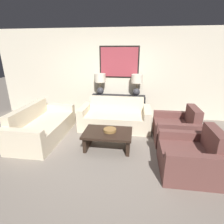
{
  "coord_description": "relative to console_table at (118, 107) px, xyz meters",
  "views": [
    {
      "loc": [
        0.53,
        -3.09,
        2.03
      ],
      "look_at": [
        -0.01,
        0.77,
        0.65
      ],
      "focal_mm": 28.0,
      "sensor_mm": 36.0,
      "label": 1
    }
  ],
  "objects": [
    {
      "name": "ground_plane",
      "position": [
        0.0,
        -2.06,
        -0.37
      ],
      "size": [
        20.0,
        20.0,
        0.0
      ],
      "primitive_type": "plane",
      "color": "slate"
    },
    {
      "name": "table_lamp_right",
      "position": [
        0.55,
        0.0,
        0.77
      ],
      "size": [
        0.33,
        0.33,
        0.65
      ],
      "color": "#333338",
      "rests_on": "console_table"
    },
    {
      "name": "couch_by_side",
      "position": [
        -1.69,
        -1.53,
        -0.09
      ],
      "size": [
        0.92,
        1.89,
        0.78
      ],
      "color": "beige",
      "rests_on": "ground_plane"
    },
    {
      "name": "couch_by_back_wall",
      "position": [
        0.0,
        -0.69,
        -0.09
      ],
      "size": [
        1.89,
        0.92,
        0.78
      ],
      "color": "beige",
      "rests_on": "ground_plane"
    },
    {
      "name": "table_lamp_left",
      "position": [
        -0.55,
        0.0,
        0.77
      ],
      "size": [
        0.33,
        0.33,
        0.65
      ],
      "color": "#333338",
      "rests_on": "console_table"
    },
    {
      "name": "console_table",
      "position": [
        0.0,
        0.0,
        0.0
      ],
      "size": [
        1.64,
        0.37,
        0.73
      ],
      "color": "black",
      "rests_on": "ground_plane"
    },
    {
      "name": "armchair_near_camera",
      "position": [
        1.51,
        -2.41,
        -0.08
      ],
      "size": [
        0.92,
        0.95,
        0.83
      ],
      "color": "brown",
      "rests_on": "ground_plane"
    },
    {
      "name": "back_wall",
      "position": [
        0.0,
        0.27,
        0.97
      ],
      "size": [
        7.7,
        0.12,
        2.65
      ],
      "color": "beige",
      "rests_on": "ground_plane"
    },
    {
      "name": "coffee_table",
      "position": [
        -0.02,
        -1.84,
        -0.08
      ],
      "size": [
        1.02,
        0.68,
        0.39
      ],
      "color": "black",
      "rests_on": "ground_plane"
    },
    {
      "name": "decorative_bowl",
      "position": [
        0.02,
        -1.8,
        0.06
      ],
      "size": [
        0.28,
        0.28,
        0.06
      ],
      "color": "olive",
      "rests_on": "coffee_table"
    },
    {
      "name": "armchair_near_back_wall",
      "position": [
        1.51,
        -1.26,
        -0.08
      ],
      "size": [
        0.92,
        0.95,
        0.83
      ],
      "color": "brown",
      "rests_on": "ground_plane"
    }
  ]
}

